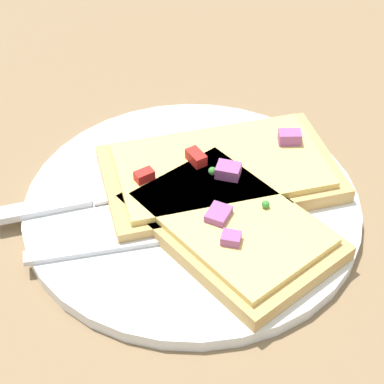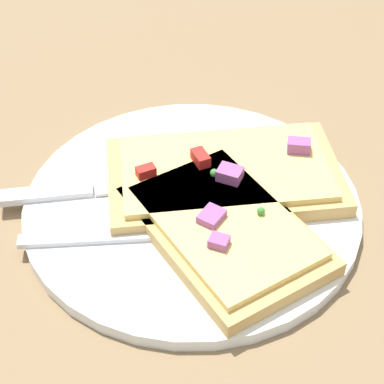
# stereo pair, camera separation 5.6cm
# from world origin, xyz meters

# --- Properties ---
(ground_plane) EXTENTS (4.00, 4.00, 0.00)m
(ground_plane) POSITION_xyz_m (0.00, 0.00, 0.00)
(ground_plane) COLOR #7F6647
(plate) EXTENTS (0.30, 0.30, 0.01)m
(plate) POSITION_xyz_m (0.00, 0.00, 0.01)
(plate) COLOR white
(plate) RESTS_ON ground
(fork) EXTENTS (0.15, 0.19, 0.01)m
(fork) POSITION_xyz_m (0.02, -0.04, 0.01)
(fork) COLOR silver
(fork) RESTS_ON plate
(knife) EXTENTS (0.13, 0.20, 0.01)m
(knife) POSITION_xyz_m (-0.06, -0.05, 0.01)
(knife) COLOR silver
(knife) RESTS_ON plate
(pizza_slice_main) EXTENTS (0.21, 0.24, 0.03)m
(pizza_slice_main) POSITION_xyz_m (0.00, 0.04, 0.02)
(pizza_slice_main) COLOR tan
(pizza_slice_main) RESTS_ON plate
(pizza_slice_corner) EXTENTS (0.19, 0.13, 0.03)m
(pizza_slice_corner) POSITION_xyz_m (0.05, -0.01, 0.02)
(pizza_slice_corner) COLOR tan
(pizza_slice_corner) RESTS_ON plate
(crumb_scatter) EXTENTS (0.04, 0.07, 0.01)m
(crumb_scatter) POSITION_xyz_m (-0.04, 0.00, 0.02)
(crumb_scatter) COLOR tan
(crumb_scatter) RESTS_ON plate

